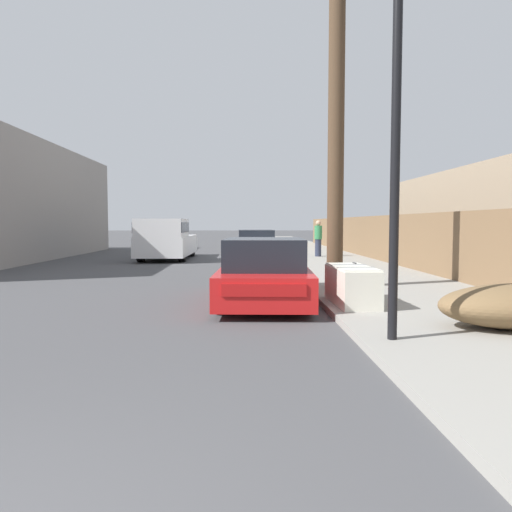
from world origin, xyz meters
TOP-DOWN VIEW (x-y plane):
  - sidewalk_curb at (5.30, 23.50)m, footprint 4.20×63.00m
  - discarded_fridge at (3.71, 7.40)m, footprint 0.71×1.79m
  - parked_sports_car_red at (2.13, 8.26)m, footprint 1.97×4.36m
  - car_parked_mid at (2.33, 21.23)m, footprint 1.87×4.43m
  - pickup_truck at (-1.64, 20.32)m, footprint 2.12×5.67m
  - utility_pole at (3.83, 9.76)m, footprint 1.80×0.37m
  - street_lamp at (3.60, 4.57)m, footprint 0.26×0.26m
  - wooden_fence at (7.25, 17.51)m, footprint 0.08×37.91m
  - pedestrian at (5.13, 20.60)m, footprint 0.34×0.34m

SIDE VIEW (x-z plane):
  - sidewalk_curb at x=5.30m, z-range 0.00..0.12m
  - discarded_fridge at x=3.71m, z-range 0.11..0.83m
  - parked_sports_car_red at x=2.13m, z-range -0.07..1.25m
  - car_parked_mid at x=2.33m, z-range -0.04..1.27m
  - pickup_truck at x=-1.64m, z-range 0.00..1.80m
  - pedestrian at x=5.13m, z-range 0.14..1.75m
  - wooden_fence at x=7.25m, z-range 0.12..1.92m
  - street_lamp at x=3.60m, z-range 0.50..5.40m
  - utility_pole at x=3.83m, z-range 0.19..8.29m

